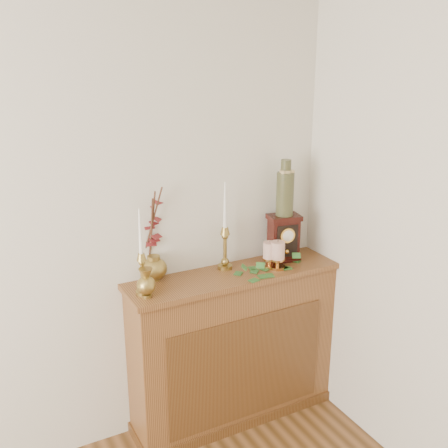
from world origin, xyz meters
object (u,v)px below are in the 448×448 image
candlestick_center (225,241)px  ceramic_vase (285,191)px  candlestick_left (142,267)px  ginger_jar (153,237)px  mantel_clock (284,238)px  bud_vase (146,283)px

candlestick_center → ceramic_vase: (0.37, -0.04, 0.25)m
candlestick_left → ginger_jar: ginger_jar is taller
candlestick_left → ceramic_vase: size_ratio=1.39×
mantel_clock → bud_vase: bearing=-162.1°
candlestick_center → ginger_jar: ginger_jar is taller
candlestick_left → ceramic_vase: (0.89, 0.07, 0.27)m
ginger_jar → ceramic_vase: bearing=-7.8°
bud_vase → candlestick_left: bearing=92.7°
candlestick_left → bud_vase: candlestick_left is taller
bud_vase → ceramic_vase: bearing=7.3°
candlestick_center → mantel_clock: candlestick_center is taller
candlestick_left → ceramic_vase: 0.93m
ginger_jar → candlestick_left: bearing=-125.9°
candlestick_left → bud_vase: size_ratio=2.91×
candlestick_center → mantel_clock: bearing=-5.9°
candlestick_left → ceramic_vase: ceramic_vase is taller
ginger_jar → ceramic_vase: size_ratio=1.60×
candlestick_center → ginger_jar: 0.41m
candlestick_center → candlestick_left: bearing=-168.7°
mantel_clock → ceramic_vase: size_ratio=0.85×
candlestick_center → ginger_jar: size_ratio=0.97×
bud_vase → mantel_clock: bearing=7.2°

